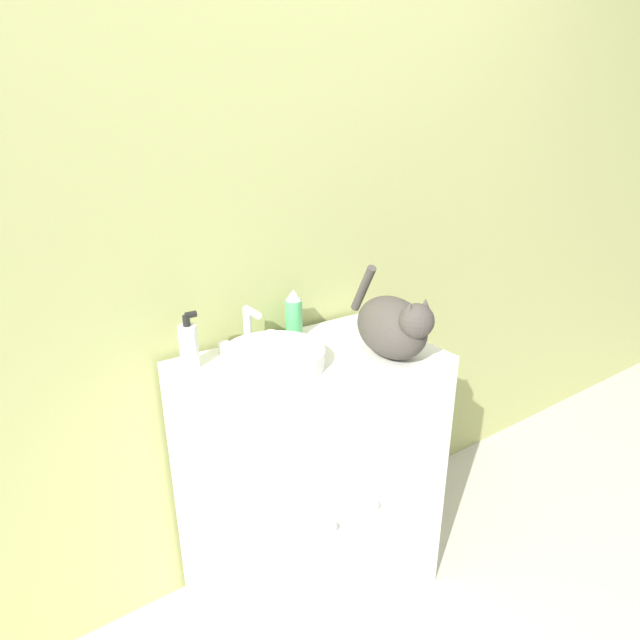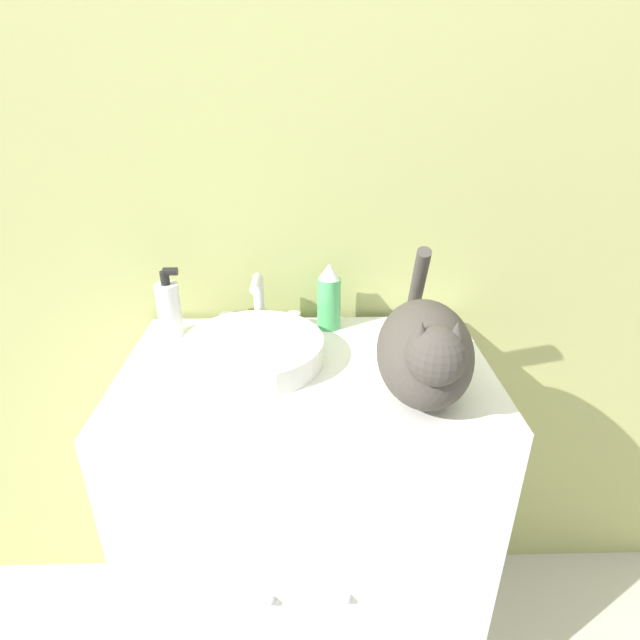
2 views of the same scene
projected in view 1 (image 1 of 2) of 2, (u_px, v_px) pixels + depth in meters
ground_plane at (351, 637)px, 1.59m from camera, size 8.00×8.00×0.00m
wall_back at (261, 221)px, 1.54m from camera, size 6.00×0.05×2.50m
vanity_cabinet at (311, 483)px, 1.61m from camera, size 0.75×0.48×0.89m
sink_basin at (274, 358)px, 1.41m from camera, size 0.29×0.29×0.05m
faucet at (249, 330)px, 1.51m from camera, size 0.19×0.10×0.14m
cat at (394, 326)px, 1.44m from camera, size 0.19×0.37×0.25m
soap_bottle at (189, 345)px, 1.38m from camera, size 0.06×0.05×0.16m
spray_bottle at (294, 314)px, 1.59m from camera, size 0.05×0.05×0.16m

